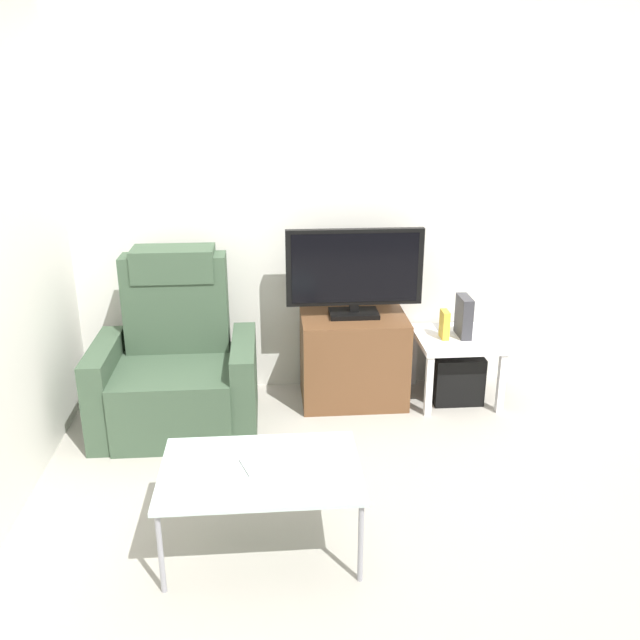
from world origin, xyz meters
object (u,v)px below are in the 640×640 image
object	(u,v)px
television	(355,271)
side_table	(457,346)
tv_stand	(353,359)
subwoofer_box	(455,375)
coffee_table	(261,473)
game_console	(464,316)
book_upright	(445,325)
cell_phone	(251,466)
recliner_armchair	(176,368)

from	to	relation	value
television	side_table	bearing A→B (deg)	-3.34
tv_stand	subwoofer_box	bearing A→B (deg)	-1.78
subwoofer_box	coffee_table	xyz separation A→B (m)	(-1.30, -1.45, 0.22)
coffee_table	game_console	bearing A→B (deg)	47.46
book_upright	cell_phone	world-z (taller)	book_upright
recliner_armchair	subwoofer_box	bearing A→B (deg)	6.58
recliner_armchair	game_console	bearing A→B (deg)	6.77
cell_phone	television	bearing A→B (deg)	46.68
tv_stand	book_upright	distance (m)	0.64
book_upright	cell_phone	distance (m)	1.89
subwoofer_box	recliner_armchair	bearing A→B (deg)	-173.74
game_console	television	bearing A→B (deg)	177.60
game_console	book_upright	bearing A→B (deg)	-167.47
book_upright	game_console	size ratio (longest dim) A/B	0.69
game_console	cell_phone	xyz separation A→B (m)	(-1.38, -1.44, -0.16)
coffee_table	tv_stand	bearing A→B (deg)	67.51
tv_stand	subwoofer_box	xyz separation A→B (m)	(0.69, -0.02, -0.14)
side_table	subwoofer_box	distance (m)	0.21
subwoofer_box	tv_stand	bearing A→B (deg)	178.22
recliner_armchair	side_table	xyz separation A→B (m)	(1.83, 0.20, 0.00)
game_console	tv_stand	bearing A→B (deg)	179.09
subwoofer_box	television	bearing A→B (deg)	176.66
tv_stand	side_table	xyz separation A→B (m)	(0.69, -0.02, 0.08)
subwoofer_box	side_table	bearing A→B (deg)	180.00
television	coffee_table	world-z (taller)	television
television	subwoofer_box	xyz separation A→B (m)	(0.69, -0.04, -0.74)
game_console	coffee_table	xyz separation A→B (m)	(-1.34, -1.46, -0.19)
cell_phone	coffee_table	bearing A→B (deg)	-37.33
game_console	subwoofer_box	bearing A→B (deg)	-164.05
recliner_armchair	side_table	world-z (taller)	recliner_armchair
television	recliner_armchair	xyz separation A→B (m)	(-1.14, -0.24, -0.53)
coffee_table	cell_phone	world-z (taller)	cell_phone
television	coffee_table	bearing A→B (deg)	-112.23
book_upright	game_console	xyz separation A→B (m)	(0.14, 0.03, 0.04)
book_upright	television	bearing A→B (deg)	174.18
television	game_console	world-z (taller)	television
tv_stand	television	bearing A→B (deg)	90.00
side_table	coffee_table	xyz separation A→B (m)	(-1.30, -1.45, 0.01)
subwoofer_box	coffee_table	bearing A→B (deg)	-131.98
television	tv_stand	bearing A→B (deg)	-90.00
tv_stand	cell_phone	bearing A→B (deg)	-114.05
tv_stand	side_table	world-z (taller)	tv_stand
subwoofer_box	book_upright	world-z (taller)	book_upright
side_table	book_upright	xyz separation A→B (m)	(-0.10, -0.02, 0.16)
tv_stand	recliner_armchair	xyz separation A→B (m)	(-1.14, -0.22, 0.07)
tv_stand	recliner_armchair	bearing A→B (deg)	-168.91
tv_stand	coffee_table	distance (m)	1.59
television	recliner_armchair	size ratio (longest dim) A/B	0.82
tv_stand	game_console	xyz separation A→B (m)	(0.73, -0.01, 0.28)
side_table	game_console	xyz separation A→B (m)	(0.04, 0.01, 0.21)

